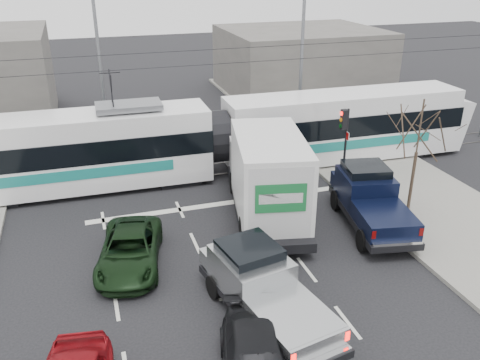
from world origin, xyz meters
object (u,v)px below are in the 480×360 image
object	(u,v)px
bare_tree	(419,132)
box_truck	(267,177)
traffic_signal	(344,130)
tram	(216,138)
street_lamp_near	(299,52)
navy_pickup	(370,198)
street_lamp_far	(96,57)
silver_pickup	(261,286)
green_car	(130,250)

from	to	relation	value
bare_tree	box_truck	xyz separation A→B (m)	(-5.89, 1.72, -1.90)
traffic_signal	tram	xyz separation A→B (m)	(-5.52, 2.94, -0.79)
street_lamp_near	navy_pickup	distance (m)	12.38
tram	box_truck	distance (m)	5.28
street_lamp_far	silver_pickup	world-z (taller)	street_lamp_far
bare_tree	street_lamp_near	xyz separation A→B (m)	(-0.29, 11.50, 1.32)
traffic_signal	street_lamp_far	world-z (taller)	street_lamp_far
bare_tree	green_car	world-z (taller)	bare_tree
bare_tree	silver_pickup	distance (m)	9.73
bare_tree	silver_pickup	world-z (taller)	bare_tree
tram	navy_pickup	size ratio (longest dim) A/B	4.66
silver_pickup	box_truck	xyz separation A→B (m)	(2.40, 6.00, 0.85)
box_truck	street_lamp_far	bearing A→B (deg)	128.53
street_lamp_near	navy_pickup	world-z (taller)	street_lamp_near
traffic_signal	tram	world-z (taller)	tram
bare_tree	navy_pickup	distance (m)	3.34
bare_tree	tram	bearing A→B (deg)	133.77
street_lamp_far	tram	size ratio (longest dim) A/B	0.33
tram	box_truck	size ratio (longest dim) A/B	3.36
navy_pickup	green_car	world-z (taller)	navy_pickup
green_car	tram	bearing A→B (deg)	66.78
traffic_signal	box_truck	xyz separation A→B (m)	(-4.77, -2.28, -0.85)
street_lamp_near	silver_pickup	xyz separation A→B (m)	(-8.01, -15.78, -4.07)
traffic_signal	tram	bearing A→B (deg)	151.94
tram	box_truck	xyz separation A→B (m)	(0.76, -5.22, -0.06)
street_lamp_near	silver_pickup	size ratio (longest dim) A/B	1.49
bare_tree	street_lamp_near	distance (m)	11.58
bare_tree	traffic_signal	distance (m)	4.28
street_lamp_near	navy_pickup	size ratio (longest dim) A/B	1.55
street_lamp_near	box_truck	size ratio (longest dim) A/B	1.12
traffic_signal	navy_pickup	bearing A→B (deg)	-102.45
green_car	navy_pickup	bearing A→B (deg)	13.67
bare_tree	silver_pickup	xyz separation A→B (m)	(-8.29, -4.28, -2.75)
street_lamp_far	silver_pickup	bearing A→B (deg)	-78.89
silver_pickup	green_car	world-z (taller)	silver_pickup
traffic_signal	silver_pickup	distance (m)	11.08
traffic_signal	street_lamp_near	bearing A→B (deg)	83.59
green_car	silver_pickup	bearing A→B (deg)	-35.68
box_truck	green_car	world-z (taller)	box_truck
street_lamp_far	green_car	distance (m)	14.50
silver_pickup	street_lamp_near	bearing A→B (deg)	52.10
navy_pickup	bare_tree	bearing A→B (deg)	13.66
street_lamp_far	green_car	xyz separation A→B (m)	(-0.07, -13.79, -4.48)
traffic_signal	street_lamp_far	xyz separation A→B (m)	(-10.66, 9.50, 2.37)
box_truck	street_lamp_near	bearing A→B (deg)	72.14
silver_pickup	box_truck	world-z (taller)	box_truck
box_truck	tram	bearing A→B (deg)	110.20
traffic_signal	green_car	world-z (taller)	traffic_signal
tram	green_car	bearing A→B (deg)	-124.84
street_lamp_far	bare_tree	bearing A→B (deg)	-48.88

